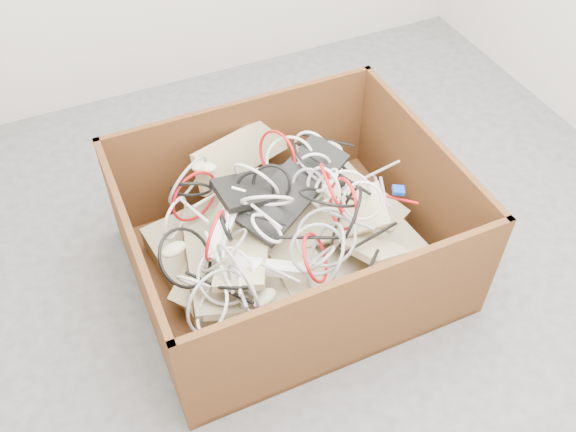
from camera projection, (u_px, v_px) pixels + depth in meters
name	position (u px, v px, depth m)	size (l,w,h in m)	color
ground	(337.00, 258.00, 2.60)	(3.00, 3.00, 0.00)	#47484A
cardboard_box	(286.00, 249.00, 2.46)	(1.18, 0.98, 0.53)	#3D1C0F
keyboard_pile	(288.00, 222.00, 2.36)	(1.06, 1.00, 0.39)	tan
mice_scatter	(262.00, 207.00, 2.31)	(0.86, 0.66, 0.19)	beige
power_strip_left	(226.00, 224.00, 2.21)	(0.29, 0.05, 0.04)	white
power_strip_right	(270.00, 268.00, 2.14)	(0.25, 0.05, 0.04)	white
vga_plug	(398.00, 190.00, 2.37)	(0.04, 0.04, 0.02)	#0D39C8
cable_tangle	(276.00, 216.00, 2.22)	(1.05, 0.81, 0.45)	silver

